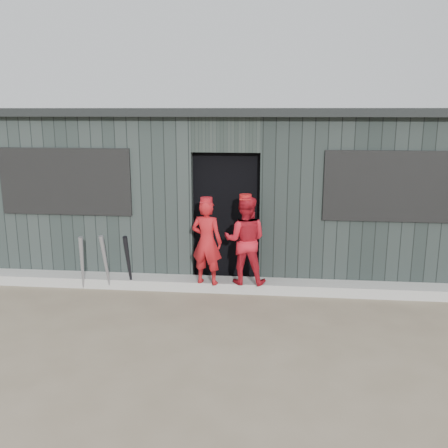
# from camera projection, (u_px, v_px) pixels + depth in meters

# --- Properties ---
(ground) EXTENTS (80.00, 80.00, 0.00)m
(ground) POSITION_uv_depth(u_px,v_px,m) (208.00, 346.00, 5.62)
(ground) COLOR #6D5F4B
(ground) RESTS_ON ground
(curb) EXTENTS (8.00, 0.36, 0.15)m
(curb) POSITION_uv_depth(u_px,v_px,m) (224.00, 285.00, 7.36)
(curb) COLOR #9D9C98
(curb) RESTS_ON ground
(bat_left) EXTENTS (0.14, 0.19, 0.82)m
(bat_left) POSITION_uv_depth(u_px,v_px,m) (82.00, 263.00, 7.29)
(bat_left) COLOR gray
(bat_left) RESTS_ON ground
(bat_mid) EXTENTS (0.13, 0.23, 0.85)m
(bat_mid) POSITION_uv_depth(u_px,v_px,m) (106.00, 263.00, 7.24)
(bat_mid) COLOR gray
(bat_mid) RESTS_ON ground
(bat_right) EXTENTS (0.09, 0.26, 0.85)m
(bat_right) POSITION_uv_depth(u_px,v_px,m) (129.00, 263.00, 7.24)
(bat_right) COLOR black
(bat_right) RESTS_ON ground
(player_red_left) EXTENTS (0.51, 0.39, 1.23)m
(player_red_left) POSITION_uv_depth(u_px,v_px,m) (207.00, 242.00, 7.07)
(player_red_left) COLOR #AB151A
(player_red_left) RESTS_ON curb
(player_red_right) EXTENTS (0.64, 0.51, 1.27)m
(player_red_right) POSITION_uv_depth(u_px,v_px,m) (245.00, 240.00, 7.09)
(player_red_right) COLOR red
(player_red_right) RESTS_ON curb
(player_grey_back) EXTENTS (0.69, 0.52, 1.27)m
(player_grey_back) POSITION_uv_depth(u_px,v_px,m) (251.00, 239.00, 7.76)
(player_grey_back) COLOR #B8B8B8
(player_grey_back) RESTS_ON ground
(dugout) EXTENTS (8.30, 3.30, 2.62)m
(dugout) POSITION_uv_depth(u_px,v_px,m) (234.00, 186.00, 8.72)
(dugout) COLOR black
(dugout) RESTS_ON ground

